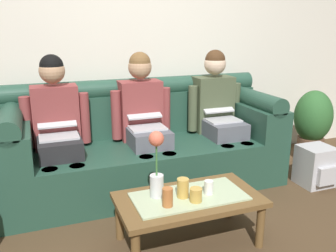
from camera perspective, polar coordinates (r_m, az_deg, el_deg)
The scene contains 13 objects.
back_wall_patterned at distance 3.67m, azimuth -6.58°, elevation 15.64°, with size 6.00×0.12×2.90m, color silver.
couch at distance 3.34m, azimuth -3.77°, elevation -3.25°, with size 2.48×0.88×0.96m.
person_left at distance 3.13m, azimuth -17.11°, elevation 0.32°, with size 0.56×0.67×1.22m.
person_middle at distance 3.25m, azimuth -3.84°, elevation 1.58°, with size 0.56×0.67×1.22m.
person_right at distance 3.53m, azimuth 7.91°, elevation 2.62°, with size 0.56×0.67×1.22m.
coffee_table at distance 2.48m, azimuth 3.32°, elevation -12.00°, with size 0.96×0.52×0.36m.
flower_vase at distance 2.35m, azimuth -1.82°, elevation -6.27°, with size 0.10×0.10×0.45m.
cup_near_left at distance 2.41m, azimuth 2.37°, elevation -9.75°, with size 0.08×0.08×0.13m, color gold.
cup_near_right at distance 2.36m, azimuth 4.43°, elevation -10.79°, with size 0.08×0.08×0.09m, color gold.
cup_far_center at distance 2.29m, azimuth -0.07°, elevation -11.19°, with size 0.07×0.07×0.12m, color #B26633.
cup_far_left at distance 2.47m, azimuth 6.46°, elevation -9.59°, with size 0.06×0.06×0.09m, color white.
backpack_right at distance 3.64m, azimuth 22.33°, elevation -5.90°, with size 0.29×0.32×0.37m.
potted_plant at distance 4.20m, azimuth 21.88°, elevation 0.53°, with size 0.40×0.40×0.78m.
Camera 1 is at (-0.90, -1.85, 1.46)m, focal length 38.57 mm.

